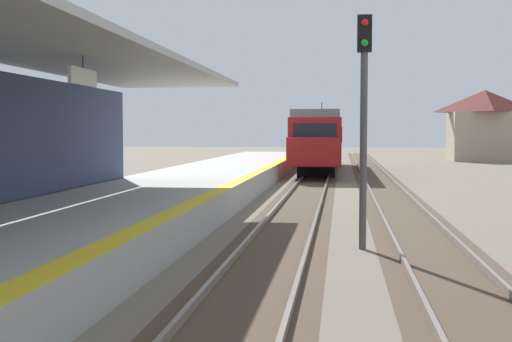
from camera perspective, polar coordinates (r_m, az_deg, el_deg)
station_platform at (r=16.66m, az=-13.08°, el=-4.15°), size 5.00×80.00×0.91m
track_pair_nearest_platform at (r=19.67m, az=3.29°, el=-4.08°), size 2.34×120.00×0.16m
track_pair_middle at (r=19.72m, az=13.21°, el=-4.15°), size 2.34×120.00×0.16m
approaching_train at (r=43.53m, az=5.66°, el=2.87°), size 2.93×19.60×4.76m
rail_signal_post at (r=14.59m, az=9.50°, el=5.62°), size 0.32×0.34×5.20m
distant_trackside_house at (r=62.12m, az=19.52°, el=3.94°), size 6.60×5.28×6.40m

